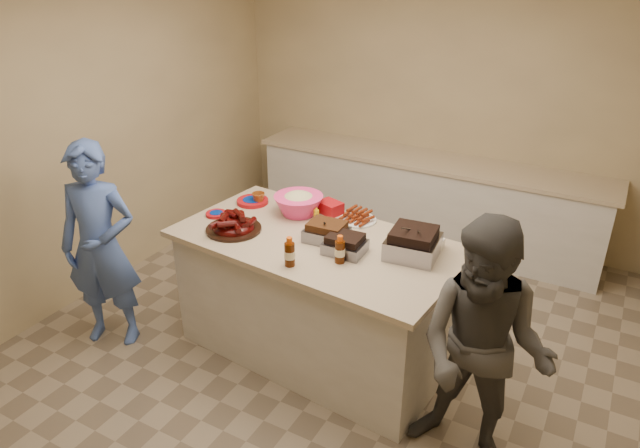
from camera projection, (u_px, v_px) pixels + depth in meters
The scene contains 19 objects.
room at pixel (323, 353), 4.37m from camera, with size 4.50×5.00×2.70m, color tan, non-canonical shape.
back_counter at pixel (425, 199), 5.90m from camera, with size 3.60×0.64×0.90m, color beige, non-canonical shape.
island at pixel (317, 349), 4.40m from camera, with size 2.02×1.06×0.96m, color beige, non-canonical shape.
rib_platter at pixel (234, 230), 4.12m from camera, with size 0.40×0.40×0.16m, color #450604, non-canonical shape.
pulled_pork_tray at pixel (327, 240), 3.98m from camera, with size 0.29×0.22×0.09m, color #47230F.
brisket_tray at pixel (345, 252), 3.82m from camera, with size 0.26×0.22×0.08m, color black.
roasting_pan at pixel (412, 255), 3.78m from camera, with size 0.33×0.33×0.13m, color gray.
coleslaw_bowl at pixel (299, 214), 4.37m from camera, with size 0.38×0.38×0.26m, color #F8357E, non-canonical shape.
sausage_plate at pixel (358, 221), 4.26m from camera, with size 0.28×0.28×0.05m, color silver.
mac_cheese_dish at pixel (415, 249), 3.87m from camera, with size 0.33×0.24×0.09m, color #F8B00C.
bbq_bottle_a at pixel (290, 265), 3.66m from camera, with size 0.07×0.07×0.20m, color #3D1702.
bbq_bottle_b at pixel (340, 262), 3.70m from camera, with size 0.06×0.06×0.19m, color #3D1702.
mustard_bottle at pixel (316, 220), 4.27m from camera, with size 0.04×0.04×0.11m, color gold.
sauce_bowl at pixel (326, 232), 4.09m from camera, with size 0.14×0.05×0.14m, color silver.
plate_stack_large at pixel (253, 203), 4.56m from camera, with size 0.25×0.25×0.03m, color #9E0D12.
plate_stack_small at pixel (216, 215), 4.35m from camera, with size 0.16×0.16×0.02m, color #9E0D12.
plastic_cup at pixel (259, 204), 4.54m from camera, with size 0.10×0.10×0.10m, color brown.
basket_stack at pixel (330, 213), 4.39m from camera, with size 0.18×0.14×0.09m, color #9E0D12.
guest_blue at pixel (117, 335), 4.56m from camera, with size 0.59×1.61×0.39m, color #4562AF.
Camera 1 is at (1.68, -3.07, 2.79)m, focal length 32.00 mm.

